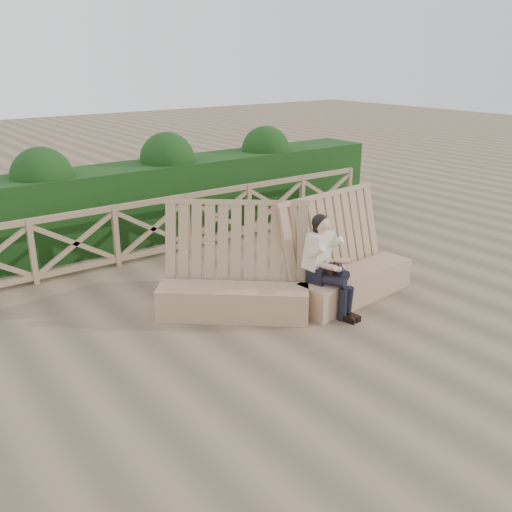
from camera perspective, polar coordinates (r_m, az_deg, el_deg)
ground at (r=7.95m, az=1.49°, el=-6.97°), size 60.00×60.00×0.00m
bench at (r=8.42m, az=3.90°, el=-2.44°), size 3.93×2.00×1.59m
woman at (r=8.14m, az=6.94°, el=-0.54°), size 0.52×0.92×1.45m
guardrail at (r=10.53m, az=-10.29°, el=2.71°), size 10.10×0.09×1.10m
hedge at (r=11.53m, az=-13.04°, el=5.00°), size 12.00×1.20×1.50m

